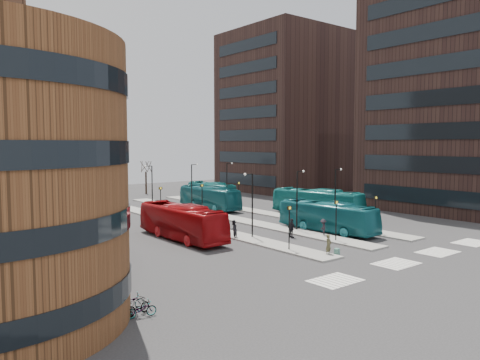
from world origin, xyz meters
TOP-DOWN VIEW (x-y plane):
  - ground at (0.00, 0.00)m, footprint 160.00×160.00m
  - island_left at (-4.00, 30.00)m, footprint 2.50×45.00m
  - island_mid at (2.00, 30.00)m, footprint 2.50×45.00m
  - island_right at (8.00, 30.00)m, footprint 2.50×45.00m
  - suitcase at (-2.45, 8.49)m, footprint 0.54×0.49m
  - red_bus at (-8.89, 21.83)m, footprint 2.88×11.91m
  - teal_bus_a at (4.72, 15.73)m, footprint 3.20×11.27m
  - teal_bus_b at (4.82, 37.01)m, footprint 2.65×11.34m
  - teal_bus_c at (11.88, 23.54)m, footprint 4.74×12.44m
  - teal_bus_d at (10.66, 44.84)m, footprint 2.55×10.49m
  - traveller at (-3.07, 8.84)m, footprint 0.68×0.50m
  - commuter_a at (-4.89, 19.00)m, footprint 1.06×0.96m
  - commuter_b at (-0.26, 15.86)m, footprint 0.57×1.13m
  - commuter_c at (2.54, 14.36)m, footprint 1.16×1.26m
  - bicycle_near at (-21.00, 6.01)m, footprint 1.68×0.83m
  - bicycle_mid at (-21.00, 6.41)m, footprint 1.61×0.81m
  - bicycle_far at (-21.00, 7.39)m, footprint 1.77×1.02m
  - crosswalk_stripes at (1.75, 4.00)m, footprint 22.35×2.40m
  - tower_near at (31.98, 16.00)m, footprint 20.12×20.00m
  - tower_far at (31.98, 50.00)m, footprint 20.12×20.00m
  - sign_poles at (1.60, 23.00)m, footprint 12.45×22.12m
  - lamp_posts at (2.64, 28.00)m, footprint 14.04×20.24m
  - bare_trees at (2.67, 62.67)m, footprint 10.97×8.14m

SIDE VIEW (x-z plane):
  - ground at x=0.00m, z-range 0.00..0.00m
  - crosswalk_stripes at x=1.75m, z-range 0.00..0.01m
  - island_left at x=-4.00m, z-range 0.00..0.15m
  - island_mid at x=2.00m, z-range 0.00..0.15m
  - island_right at x=8.00m, z-range 0.00..0.15m
  - suitcase at x=-2.45m, z-range 0.00..0.55m
  - bicycle_near at x=-21.00m, z-range 0.00..0.84m
  - bicycle_far at x=-21.00m, z-range 0.00..0.88m
  - bicycle_mid at x=-21.00m, z-range 0.00..0.93m
  - commuter_c at x=2.54m, z-range 0.00..1.70m
  - traveller at x=-3.07m, z-range 0.00..1.72m
  - commuter_a at x=-4.89m, z-range 0.00..1.77m
  - commuter_b at x=-0.26m, z-range 0.00..1.85m
  - teal_bus_d at x=10.66m, z-range 0.00..2.91m
  - teal_bus_a at x=4.72m, z-range 0.00..3.10m
  - teal_bus_b at x=4.82m, z-range 0.00..3.16m
  - red_bus at x=-8.89m, z-range 0.00..3.31m
  - teal_bus_c at x=11.88m, z-range 0.00..3.38m
  - sign_poles at x=1.60m, z-range 0.58..4.23m
  - bare_trees at x=2.67m, z-range -0.22..5.67m
  - lamp_posts at x=2.64m, z-range 0.52..6.64m
  - tower_near at x=31.98m, z-range 0.00..30.00m
  - tower_far at x=31.98m, z-range 0.00..30.00m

